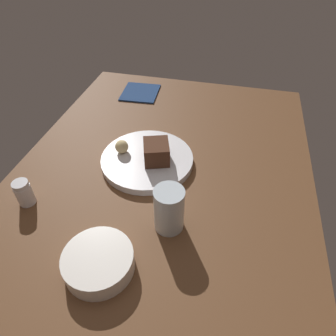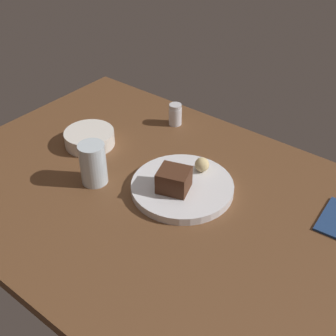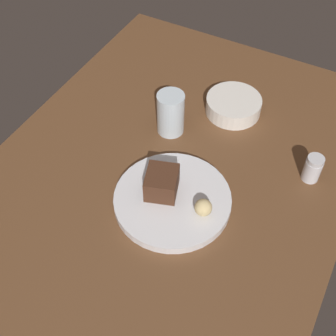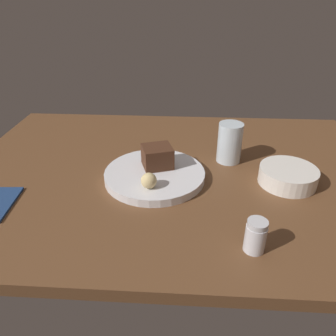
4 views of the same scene
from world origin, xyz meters
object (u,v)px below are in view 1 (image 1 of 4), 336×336
at_px(chocolate_cake_slice, 156,152).
at_px(side_bowl, 99,262).
at_px(salt_shaker, 24,193).
at_px(water_glass, 169,209).
at_px(folded_napkin, 140,93).
at_px(dessert_plate, 147,160).
at_px(bread_roll, 122,147).

distance_m(chocolate_cake_slice, side_bowl, 0.35).
bearing_deg(salt_shaker, chocolate_cake_slice, -53.00).
bearing_deg(side_bowl, water_glass, -39.50).
bearing_deg(folded_napkin, dessert_plate, -159.81).
bearing_deg(chocolate_cake_slice, side_bowl, 174.62).
distance_m(bread_roll, water_glass, 0.29).
bearing_deg(folded_napkin, water_glass, -156.68).
bearing_deg(bread_roll, water_glass, -137.86).
bearing_deg(dessert_plate, folded_napkin, 20.19).
bearing_deg(chocolate_cake_slice, water_glass, -157.33).
xyz_separation_m(chocolate_cake_slice, folded_napkin, (0.40, 0.18, -0.05)).
height_order(dessert_plate, chocolate_cake_slice, chocolate_cake_slice).
xyz_separation_m(dessert_plate, water_glass, (-0.21, -0.11, 0.05)).
bearing_deg(salt_shaker, dessert_plate, -49.25).
bearing_deg(dessert_plate, salt_shaker, 130.75).
xyz_separation_m(dessert_plate, chocolate_cake_slice, (-0.00, -0.03, 0.04)).
distance_m(water_glass, side_bowl, 0.19).
bearing_deg(chocolate_cake_slice, dessert_plate, 80.63).
bearing_deg(water_glass, side_bowl, 140.50).
xyz_separation_m(dessert_plate, side_bowl, (-0.35, 0.00, 0.01)).
bearing_deg(dessert_plate, side_bowl, 179.62).
height_order(water_glass, side_bowl, water_glass).
height_order(salt_shaker, water_glass, water_glass).
bearing_deg(water_glass, bread_roll, 42.14).
bearing_deg(bread_roll, side_bowl, -167.90).
relative_size(bread_roll, water_glass, 0.34).
distance_m(salt_shaker, water_glass, 0.37).
relative_size(chocolate_cake_slice, folded_napkin, 0.51).
bearing_deg(folded_napkin, salt_shaker, 170.04).
bearing_deg(bread_roll, dessert_plate, -94.47).
xyz_separation_m(water_glass, folded_napkin, (0.60, 0.26, -0.05)).
distance_m(dessert_plate, chocolate_cake_slice, 0.05).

